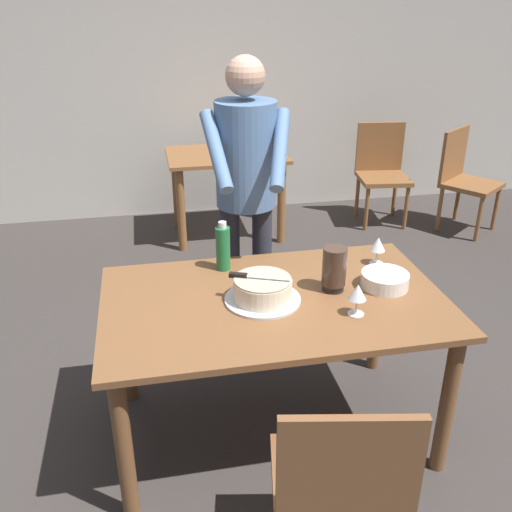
{
  "coord_description": "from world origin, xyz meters",
  "views": [
    {
      "loc": [
        -0.51,
        -2.15,
        2.01
      ],
      "look_at": [
        -0.06,
        0.14,
        0.9
      ],
      "focal_mm": 39.77,
      "sensor_mm": 36.0,
      "label": 1
    }
  ],
  "objects_px": {
    "water_bottle": "(223,248)",
    "plate_stack": "(385,280)",
    "hurricane_lamp": "(334,269)",
    "background_chair_1": "(464,177)",
    "cake_knife": "(247,276)",
    "wine_glass_near": "(378,245)",
    "background_chair_0": "(382,170)",
    "wine_glass_far": "(358,293)",
    "person_cutting_cake": "(246,183)",
    "chair_near_side": "(339,486)",
    "background_table": "(227,172)",
    "main_dining_table": "(274,319)",
    "cake_on_platter": "(263,290)"
  },
  "relations": [
    {
      "from": "chair_near_side",
      "to": "background_table",
      "type": "distance_m",
      "value": 3.38
    },
    {
      "from": "cake_on_platter",
      "to": "background_chair_1",
      "type": "xyz_separation_m",
      "value": [
        2.32,
        2.26,
        -0.31
      ]
    },
    {
      "from": "main_dining_table",
      "to": "wine_glass_far",
      "type": "xyz_separation_m",
      "value": [
        0.31,
        -0.2,
        0.21
      ]
    },
    {
      "from": "main_dining_table",
      "to": "water_bottle",
      "type": "xyz_separation_m",
      "value": [
        -0.18,
        0.34,
        0.22
      ]
    },
    {
      "from": "wine_glass_far",
      "to": "hurricane_lamp",
      "type": "xyz_separation_m",
      "value": [
        -0.03,
        0.23,
        0.0
      ]
    },
    {
      "from": "hurricane_lamp",
      "to": "background_chair_1",
      "type": "bearing_deg",
      "value": 48.37
    },
    {
      "from": "chair_near_side",
      "to": "background_chair_1",
      "type": "bearing_deg",
      "value": 54.27
    },
    {
      "from": "chair_near_side",
      "to": "background_table",
      "type": "bearing_deg",
      "value": 87.8
    },
    {
      "from": "cake_knife",
      "to": "plate_stack",
      "type": "relative_size",
      "value": 1.18
    },
    {
      "from": "wine_glass_far",
      "to": "chair_near_side",
      "type": "xyz_separation_m",
      "value": [
        -0.28,
        -0.65,
        -0.36
      ]
    },
    {
      "from": "background_chair_1",
      "to": "cake_on_platter",
      "type": "bearing_deg",
      "value": -135.69
    },
    {
      "from": "person_cutting_cake",
      "to": "background_table",
      "type": "relative_size",
      "value": 1.72
    },
    {
      "from": "cake_on_platter",
      "to": "cake_knife",
      "type": "bearing_deg",
      "value": 158.1
    },
    {
      "from": "wine_glass_near",
      "to": "background_chair_0",
      "type": "distance_m",
      "value": 2.6
    },
    {
      "from": "wine_glass_near",
      "to": "background_table",
      "type": "distance_m",
      "value": 2.34
    },
    {
      "from": "wine_glass_near",
      "to": "water_bottle",
      "type": "relative_size",
      "value": 0.58
    },
    {
      "from": "hurricane_lamp",
      "to": "cake_knife",
      "type": "bearing_deg",
      "value": -178.61
    },
    {
      "from": "cake_knife",
      "to": "background_chair_0",
      "type": "height_order",
      "value": "background_chair_0"
    },
    {
      "from": "cake_on_platter",
      "to": "person_cutting_cake",
      "type": "distance_m",
      "value": 0.74
    },
    {
      "from": "water_bottle",
      "to": "background_chair_1",
      "type": "xyz_separation_m",
      "value": [
        2.44,
        1.91,
        -0.37
      ]
    },
    {
      "from": "person_cutting_cake",
      "to": "background_chair_0",
      "type": "height_order",
      "value": "person_cutting_cake"
    },
    {
      "from": "cake_knife",
      "to": "person_cutting_cake",
      "type": "relative_size",
      "value": 0.15
    },
    {
      "from": "main_dining_table",
      "to": "hurricane_lamp",
      "type": "relative_size",
      "value": 7.3
    },
    {
      "from": "plate_stack",
      "to": "wine_glass_far",
      "type": "relative_size",
      "value": 1.53
    },
    {
      "from": "main_dining_table",
      "to": "cake_on_platter",
      "type": "relative_size",
      "value": 4.51
    },
    {
      "from": "background_table",
      "to": "wine_glass_near",
      "type": "bearing_deg",
      "value": -79.53
    },
    {
      "from": "cake_on_platter",
      "to": "hurricane_lamp",
      "type": "distance_m",
      "value": 0.35
    },
    {
      "from": "background_table",
      "to": "background_chair_1",
      "type": "distance_m",
      "value": 2.12
    },
    {
      "from": "water_bottle",
      "to": "hurricane_lamp",
      "type": "xyz_separation_m",
      "value": [
        0.46,
        -0.31,
        -0.01
      ]
    },
    {
      "from": "cake_knife",
      "to": "wine_glass_far",
      "type": "xyz_separation_m",
      "value": [
        0.43,
        -0.22,
        -0.01
      ]
    },
    {
      "from": "cake_on_platter",
      "to": "plate_stack",
      "type": "height_order",
      "value": "cake_on_platter"
    },
    {
      "from": "water_bottle",
      "to": "plate_stack",
      "type": "bearing_deg",
      "value": -25.12
    },
    {
      "from": "background_chair_1",
      "to": "background_chair_0",
      "type": "bearing_deg",
      "value": 151.5
    },
    {
      "from": "wine_glass_near",
      "to": "water_bottle",
      "type": "distance_m",
      "value": 0.77
    },
    {
      "from": "water_bottle",
      "to": "hurricane_lamp",
      "type": "distance_m",
      "value": 0.56
    },
    {
      "from": "main_dining_table",
      "to": "wine_glass_far",
      "type": "distance_m",
      "value": 0.43
    },
    {
      "from": "cake_on_platter",
      "to": "cake_knife",
      "type": "distance_m",
      "value": 0.1
    },
    {
      "from": "wine_glass_near",
      "to": "background_chair_0",
      "type": "height_order",
      "value": "background_chair_0"
    },
    {
      "from": "cake_on_platter",
      "to": "person_cutting_cake",
      "type": "relative_size",
      "value": 0.2
    },
    {
      "from": "wine_glass_near",
      "to": "person_cutting_cake",
      "type": "height_order",
      "value": "person_cutting_cake"
    },
    {
      "from": "cake_on_platter",
      "to": "background_chair_1",
      "type": "height_order",
      "value": "background_chair_1"
    },
    {
      "from": "wine_glass_far",
      "to": "background_table",
      "type": "height_order",
      "value": "wine_glass_far"
    },
    {
      "from": "hurricane_lamp",
      "to": "wine_glass_far",
      "type": "bearing_deg",
      "value": -83.24
    },
    {
      "from": "background_table",
      "to": "plate_stack",
      "type": "bearing_deg",
      "value": -81.77
    },
    {
      "from": "chair_near_side",
      "to": "hurricane_lamp",
      "type": "bearing_deg",
      "value": 73.95
    },
    {
      "from": "wine_glass_near",
      "to": "background_chair_0",
      "type": "relative_size",
      "value": 0.16
    },
    {
      "from": "water_bottle",
      "to": "cake_on_platter",
      "type": "bearing_deg",
      "value": -70.29
    },
    {
      "from": "cake_knife",
      "to": "background_chair_1",
      "type": "height_order",
      "value": "background_chair_1"
    },
    {
      "from": "cake_knife",
      "to": "background_table",
      "type": "relative_size",
      "value": 0.26
    },
    {
      "from": "water_bottle",
      "to": "chair_near_side",
      "type": "height_order",
      "value": "water_bottle"
    }
  ]
}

